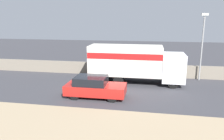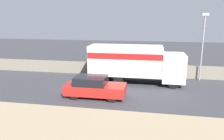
{
  "view_description": "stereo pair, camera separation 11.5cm",
  "coord_description": "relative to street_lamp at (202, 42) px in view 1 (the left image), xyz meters",
  "views": [
    {
      "loc": [
        3.6,
        -15.56,
        5.61
      ],
      "look_at": [
        0.66,
        1.12,
        1.59
      ],
      "focal_mm": 35.0,
      "sensor_mm": 36.0,
      "label": 1
    },
    {
      "loc": [
        3.71,
        -15.54,
        5.61
      ],
      "look_at": [
        0.66,
        1.12,
        1.59
      ],
      "focal_mm": 35.0,
      "sensor_mm": 36.0,
      "label": 2
    }
  ],
  "objects": [
    {
      "name": "stone_wall_backdrop",
      "position": [
        -8.19,
        0.52,
        -2.95
      ],
      "size": [
        60.0,
        0.35,
        1.22
      ],
      "color": "gray",
      "rests_on": "ground_plane"
    },
    {
      "name": "ground_plane",
      "position": [
        -8.19,
        -5.16,
        -3.56
      ],
      "size": [
        80.0,
        80.0,
        0.0
      ],
      "primitive_type": "plane",
      "color": "#38383D"
    },
    {
      "name": "box_truck",
      "position": [
        -5.93,
        -2.01,
        -1.62
      ],
      "size": [
        8.16,
        2.44,
        3.32
      ],
      "color": "silver",
      "rests_on": "ground_plane"
    },
    {
      "name": "street_lamp",
      "position": [
        0.0,
        0.0,
        0.0
      ],
      "size": [
        0.56,
        0.28,
        6.05
      ],
      "color": "gray",
      "rests_on": "ground_plane"
    },
    {
      "name": "car_hatchback",
      "position": [
        -8.46,
        -6.07,
        -2.79
      ],
      "size": [
        4.33,
        1.88,
        1.53
      ],
      "color": "#B21E19",
      "rests_on": "ground_plane"
    },
    {
      "name": "dirt_shoulder_foreground",
      "position": [
        -8.19,
        -11.14,
        -3.54
      ],
      "size": [
        60.0,
        5.8,
        0.04
      ],
      "color": "#9E896B",
      "rests_on": "ground_plane"
    }
  ]
}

